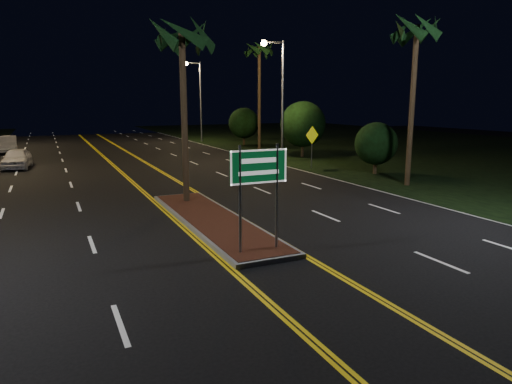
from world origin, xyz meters
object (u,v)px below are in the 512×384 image
shrub_near (376,144)px  car_near (17,157)px  median_island (212,220)px  shrub_far (244,123)px  streetlight_right_far (197,92)px  streetlight_right_mid (278,87)px  highway_sign (259,177)px  car_far (7,143)px  shrub_mid (303,124)px  palm_median (182,36)px  warning_sign (312,140)px  palm_right_near (417,30)px  palm_right_far (259,51)px

shrub_near → car_near: shrub_near is taller
median_island → shrub_far: 32.19m
streetlight_right_far → shrub_far: size_ratio=2.27×
streetlight_right_mid → shrub_near: streetlight_right_mid is taller
highway_sign → car_far: 36.40m
streetlight_right_far → shrub_mid: bearing=-79.3°
median_island → streetlight_right_mid: (10.61, 15.00, 5.57)m
palm_median → car_far: 29.65m
median_island → warning_sign: size_ratio=3.52×
shrub_mid → shrub_near: bearing=-92.9°
median_island → streetlight_right_far: streetlight_right_far is taller
car_near → palm_right_near: bearing=-33.2°
palm_median → palm_right_far: palm_right_far is taller
palm_right_far → car_near: (-20.31, -3.57, -8.33)m
palm_median → shrub_near: size_ratio=2.52×
palm_median → highway_sign: bearing=-90.0°
car_near → warning_sign: bearing=-18.2°
highway_sign → shrub_far: shrub_far is taller
car_far → shrub_far: bearing=-8.1°
highway_sign → streetlight_right_mid: streetlight_right_mid is taller
median_island → warning_sign: bearing=44.4°
palm_median → warning_sign: palm_median is taller
median_island → palm_right_near: 15.21m
palm_right_near → shrub_near: palm_right_near is taller
streetlight_right_mid → shrub_far: 14.74m
median_island → highway_sign: size_ratio=3.20×
shrub_mid → shrub_far: (-0.20, 12.00, -0.39)m
streetlight_right_mid → palm_right_near: palm_right_near is taller
streetlight_right_mid → streetlight_right_far: bearing=90.0°
palm_right_near → warning_sign: (-1.32, 7.95, -6.28)m
highway_sign → streetlight_right_mid: bearing=61.1°
shrub_far → car_far: bearing=174.7°
car_far → palm_median: bearing=-75.2°
warning_sign → shrub_far: bearing=66.1°
highway_sign → car_near: (-7.51, 23.63, -1.59)m
median_island → car_far: car_far is taller
streetlight_right_far → shrub_far: streetlight_right_far is taller
car_near → shrub_near: bearing=-24.4°
shrub_near → streetlight_right_far: bearing=95.9°
shrub_near → palm_right_near: bearing=-104.0°
palm_right_near → palm_right_far: bearing=89.1°
car_far → warning_sign: 28.39m
highway_sign → car_far: (-8.80, 35.29, -1.52)m
highway_sign → shrub_near: bearing=39.7°
car_near → car_far: bearing=102.5°
streetlight_right_mid → car_far: 25.66m
streetlight_right_far → car_near: streetlight_right_far is taller
median_island → warning_sign: 15.76m
streetlight_right_mid → palm_right_far: bearing=74.7°
streetlight_right_mid → car_near: streetlight_right_mid is taller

